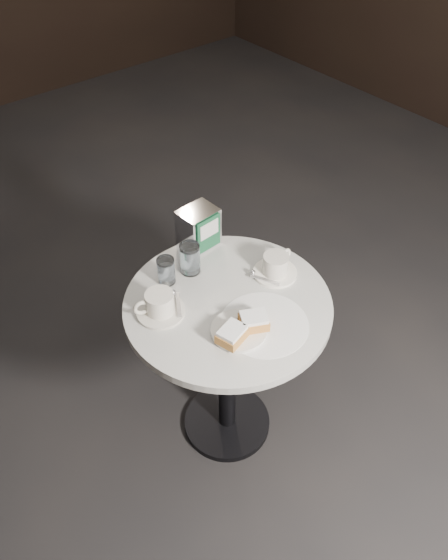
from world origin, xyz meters
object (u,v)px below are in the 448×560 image
at_px(coffee_cup_right, 276,266).
at_px(water_glass_right, 190,259).
at_px(napkin_dispenser, 199,228).
at_px(coffee_cup_left, 160,305).
at_px(water_glass_left, 166,271).
at_px(cafe_table, 228,340).
at_px(beignet_plate, 241,329).

height_order(coffee_cup_right, water_glass_right, water_glass_right).
relative_size(coffee_cup_right, napkin_dispenser, 1.16).
xyz_separation_m(coffee_cup_left, coffee_cup_right, (0.42, -0.10, -0.00)).
bearing_deg(coffee_cup_left, water_glass_left, 63.41).
height_order(cafe_table, coffee_cup_left, coffee_cup_left).
relative_size(coffee_cup_left, coffee_cup_right, 1.10).
bearing_deg(cafe_table, napkin_dispenser, 70.12).
bearing_deg(coffee_cup_right, beignet_plate, -164.52).
distance_m(coffee_cup_right, napkin_dispenser, 0.32).
bearing_deg(water_glass_left, beignet_plate, -83.19).
relative_size(cafe_table, napkin_dispenser, 4.77).
bearing_deg(napkin_dispenser, coffee_cup_right, -73.16).
xyz_separation_m(coffee_cup_right, water_glass_right, (-0.22, 0.20, 0.02)).
distance_m(coffee_cup_right, water_glass_left, 0.38).
bearing_deg(beignet_plate, napkin_dispenser, 69.04).
relative_size(coffee_cup_right, water_glass_left, 1.84).
xyz_separation_m(beignet_plate, napkin_dispenser, (0.16, 0.43, 0.06)).
distance_m(coffee_cup_right, water_glass_right, 0.30).
height_order(cafe_table, beignet_plate, beignet_plate).
relative_size(coffee_cup_left, water_glass_left, 2.03).
distance_m(beignet_plate, napkin_dispenser, 0.46).
relative_size(beignet_plate, water_glass_right, 1.72).
xyz_separation_m(water_glass_left, napkin_dispenser, (0.21, 0.09, 0.03)).
bearing_deg(napkin_dispenser, water_glass_right, -143.45).
distance_m(cafe_table, napkin_dispenser, 0.42).
relative_size(cafe_table, water_glass_right, 6.50).
height_order(coffee_cup_left, water_glass_right, water_glass_right).
xyz_separation_m(cafe_table, water_glass_right, (-0.00, 0.20, 0.25)).
bearing_deg(water_glass_left, napkin_dispenser, 22.49).
distance_m(beignet_plate, coffee_cup_right, 0.31).
distance_m(cafe_table, coffee_cup_left, 0.33).
relative_size(beignet_plate, coffee_cup_left, 0.98).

